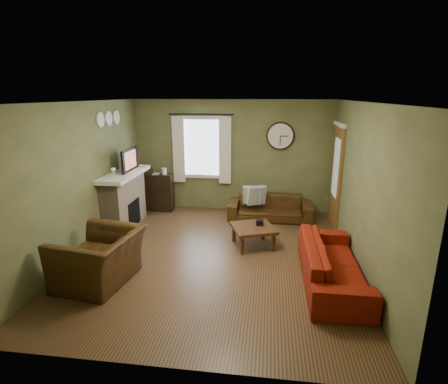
# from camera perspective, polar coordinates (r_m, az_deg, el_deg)

# --- Properties ---
(floor) EXTENTS (4.60, 5.20, 0.00)m
(floor) POSITION_cam_1_polar(r_m,az_deg,el_deg) (6.17, -1.43, -10.41)
(floor) COLOR #4F371F
(floor) RESTS_ON ground
(ceiling) EXTENTS (4.60, 5.20, 0.00)m
(ceiling) POSITION_cam_1_polar(r_m,az_deg,el_deg) (5.54, -1.62, 14.52)
(ceiling) COLOR white
(ceiling) RESTS_ON ground
(wall_left) EXTENTS (0.00, 5.20, 2.60)m
(wall_left) POSITION_cam_1_polar(r_m,az_deg,el_deg) (6.48, -22.07, 1.93)
(wall_left) COLOR #61683C
(wall_left) RESTS_ON ground
(wall_right) EXTENTS (0.00, 5.20, 2.60)m
(wall_right) POSITION_cam_1_polar(r_m,az_deg,el_deg) (5.82, 21.44, 0.54)
(wall_right) COLOR #61683C
(wall_right) RESTS_ON ground
(wall_back) EXTENTS (4.60, 0.00, 2.60)m
(wall_back) POSITION_cam_1_polar(r_m,az_deg,el_deg) (8.24, 1.31, 5.83)
(wall_back) COLOR #61683C
(wall_back) RESTS_ON ground
(wall_front) EXTENTS (4.60, 0.00, 2.60)m
(wall_front) POSITION_cam_1_polar(r_m,az_deg,el_deg) (3.31, -8.64, -9.80)
(wall_front) COLOR #61683C
(wall_front) RESTS_ON ground
(fireplace) EXTENTS (0.40, 1.40, 1.10)m
(fireplace) POSITION_cam_1_polar(r_m,az_deg,el_deg) (7.57, -15.98, -1.52)
(fireplace) COLOR tan
(fireplace) RESTS_ON floor
(firebox) EXTENTS (0.04, 0.60, 0.55)m
(firebox) POSITION_cam_1_polar(r_m,az_deg,el_deg) (7.57, -14.52, -3.40)
(firebox) COLOR black
(firebox) RESTS_ON fireplace
(mantel) EXTENTS (0.58, 1.60, 0.08)m
(mantel) POSITION_cam_1_polar(r_m,az_deg,el_deg) (7.41, -16.11, 2.83)
(mantel) COLOR white
(mantel) RESTS_ON fireplace
(tv) EXTENTS (0.08, 0.60, 0.35)m
(tv) POSITION_cam_1_polar(r_m,az_deg,el_deg) (7.49, -15.64, 4.68)
(tv) COLOR black
(tv) RESTS_ON mantel
(tv_screen) EXTENTS (0.02, 0.62, 0.36)m
(tv_screen) POSITION_cam_1_polar(r_m,az_deg,el_deg) (7.45, -15.11, 5.10)
(tv_screen) COLOR #994C3F
(tv_screen) RESTS_ON mantel
(medallion_left) EXTENTS (0.28, 0.28, 0.03)m
(medallion_left) POSITION_cam_1_polar(r_m,az_deg,el_deg) (7.03, -19.54, 11.05)
(medallion_left) COLOR white
(medallion_left) RESTS_ON wall_left
(medallion_mid) EXTENTS (0.28, 0.28, 0.03)m
(medallion_mid) POSITION_cam_1_polar(r_m,az_deg,el_deg) (7.34, -18.31, 11.32)
(medallion_mid) COLOR white
(medallion_mid) RESTS_ON wall_left
(medallion_right) EXTENTS (0.28, 0.28, 0.03)m
(medallion_right) POSITION_cam_1_polar(r_m,az_deg,el_deg) (7.66, -17.18, 11.57)
(medallion_right) COLOR white
(medallion_right) RESTS_ON wall_left
(window_pane) EXTENTS (1.00, 0.02, 1.30)m
(window_pane) POSITION_cam_1_polar(r_m,az_deg,el_deg) (8.29, -3.55, 7.27)
(window_pane) COLOR silver
(window_pane) RESTS_ON wall_back
(curtain_rod) EXTENTS (0.03, 0.03, 1.50)m
(curtain_rod) POSITION_cam_1_polar(r_m,az_deg,el_deg) (8.11, -3.78, 12.55)
(curtain_rod) COLOR black
(curtain_rod) RESTS_ON wall_back
(curtain_left) EXTENTS (0.28, 0.04, 1.55)m
(curtain_left) POSITION_cam_1_polar(r_m,az_deg,el_deg) (8.32, -7.42, 6.85)
(curtain_left) COLOR white
(curtain_left) RESTS_ON wall_back
(curtain_right) EXTENTS (0.28, 0.04, 1.55)m
(curtain_right) POSITION_cam_1_polar(r_m,az_deg,el_deg) (8.11, 0.17, 6.76)
(curtain_right) COLOR white
(curtain_right) RESTS_ON wall_back
(wall_clock) EXTENTS (0.64, 0.06, 0.64)m
(wall_clock) POSITION_cam_1_polar(r_m,az_deg,el_deg) (8.07, 9.18, 9.02)
(wall_clock) COLOR white
(wall_clock) RESTS_ON wall_back
(door) EXTENTS (0.05, 0.90, 2.10)m
(door) POSITION_cam_1_polar(r_m,az_deg,el_deg) (7.63, 17.87, 2.36)
(door) COLOR brown
(door) RESTS_ON floor
(bookshelf) EXTENTS (0.75, 0.32, 0.89)m
(bookshelf) POSITION_cam_1_polar(r_m,az_deg,el_deg) (8.52, -10.78, -0.02)
(bookshelf) COLOR black
(bookshelf) RESTS_ON floor
(book) EXTENTS (0.17, 0.22, 0.02)m
(book) POSITION_cam_1_polar(r_m,az_deg,el_deg) (8.39, -11.55, 3.34)
(book) COLOR #452916
(book) RESTS_ON bookshelf
(sofa_brown) EXTENTS (1.84, 0.72, 0.54)m
(sofa_brown) POSITION_cam_1_polar(r_m,az_deg,el_deg) (7.88, 7.49, -2.50)
(sofa_brown) COLOR #36210C
(sofa_brown) RESTS_ON floor
(pillow_left) EXTENTS (0.43, 0.29, 0.42)m
(pillow_left) POSITION_cam_1_polar(r_m,az_deg,el_deg) (7.75, 5.30, -0.56)
(pillow_left) COLOR #909A9A
(pillow_left) RESTS_ON sofa_brown
(pillow_right) EXTENTS (0.40, 0.13, 0.40)m
(pillow_right) POSITION_cam_1_polar(r_m,az_deg,el_deg) (7.78, 4.58, -0.49)
(pillow_right) COLOR #909A9A
(pillow_right) RESTS_ON sofa_brown
(sofa_red) EXTENTS (0.82, 2.10, 0.61)m
(sofa_red) POSITION_cam_1_polar(r_m,az_deg,el_deg) (5.50, 17.27, -11.02)
(sofa_red) COLOR maroon
(sofa_red) RESTS_ON floor
(armchair) EXTENTS (1.18, 1.30, 0.76)m
(armchair) POSITION_cam_1_polar(r_m,az_deg,el_deg) (5.55, -19.65, -10.12)
(armchair) COLOR #36210C
(armchair) RESTS_ON floor
(coffee_table) EXTENTS (0.93, 0.93, 0.39)m
(coffee_table) POSITION_cam_1_polar(r_m,az_deg,el_deg) (6.48, 4.77, -7.23)
(coffee_table) COLOR #452916
(coffee_table) RESTS_ON floor
(tissue_box) EXTENTS (0.13, 0.13, 0.10)m
(tissue_box) POSITION_cam_1_polar(r_m,az_deg,el_deg) (6.49, 5.85, -5.27)
(tissue_box) COLOR black
(tissue_box) RESTS_ON coffee_table
(wine_glass_a) EXTENTS (0.07, 0.07, 0.20)m
(wine_glass_a) POSITION_cam_1_polar(r_m,az_deg,el_deg) (6.92, -17.70, 2.98)
(wine_glass_a) COLOR white
(wine_glass_a) RESTS_ON mantel
(wine_glass_b) EXTENTS (0.06, 0.06, 0.18)m
(wine_glass_b) POSITION_cam_1_polar(r_m,az_deg,el_deg) (6.98, -17.45, 3.07)
(wine_glass_b) COLOR white
(wine_glass_b) RESTS_ON mantel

